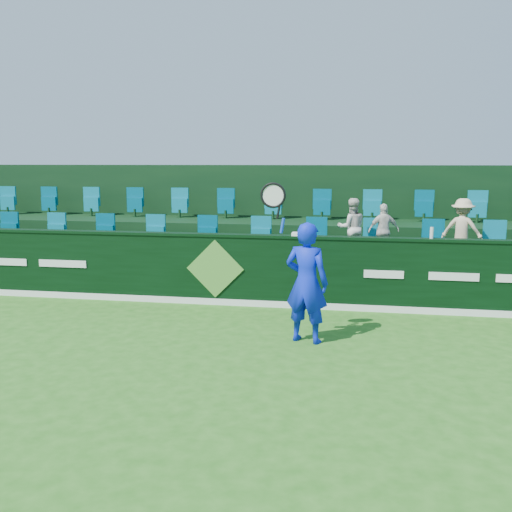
% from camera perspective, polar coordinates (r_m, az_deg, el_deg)
% --- Properties ---
extents(ground, '(60.00, 60.00, 0.00)m').
position_cam_1_polar(ground, '(7.36, -11.57, -12.25)').
color(ground, '#226317').
rests_on(ground, ground).
extents(sponsor_hoarding, '(16.00, 0.25, 1.35)m').
position_cam_1_polar(sponsor_hoarding, '(10.85, -3.95, -1.30)').
color(sponsor_hoarding, black).
rests_on(sponsor_hoarding, ground).
extents(stand_tier_front, '(16.00, 2.00, 0.80)m').
position_cam_1_polar(stand_tier_front, '(11.95, -2.68, -1.62)').
color(stand_tier_front, black).
rests_on(stand_tier_front, ground).
extents(stand_tier_back, '(16.00, 1.80, 1.30)m').
position_cam_1_polar(stand_tier_back, '(13.74, -0.96, 0.90)').
color(stand_tier_back, black).
rests_on(stand_tier_back, ground).
extents(stand_rear, '(16.00, 4.10, 2.60)m').
position_cam_1_polar(stand_rear, '(14.10, -0.62, 3.45)').
color(stand_rear, black).
rests_on(stand_rear, ground).
extents(seat_row_front, '(13.50, 0.50, 0.60)m').
position_cam_1_polar(seat_row_front, '(12.22, -2.30, 1.95)').
color(seat_row_front, '#0A748B').
rests_on(seat_row_front, stand_tier_front).
extents(seat_row_back, '(13.50, 0.50, 0.60)m').
position_cam_1_polar(seat_row_back, '(13.93, -0.74, 4.95)').
color(seat_row_back, '#0A748B').
rests_on(seat_row_back, stand_tier_back).
extents(tennis_player, '(1.09, 0.60, 2.42)m').
position_cam_1_polar(tennis_player, '(8.53, 5.05, -2.57)').
color(tennis_player, '#0C21D5').
rests_on(tennis_player, ground).
extents(spectator_left, '(0.65, 0.56, 1.17)m').
position_cam_1_polar(spectator_left, '(11.54, 9.54, 2.82)').
color(spectator_left, silver).
rests_on(spectator_left, stand_tier_front).
extents(spectator_middle, '(0.68, 0.43, 1.07)m').
position_cam_1_polar(spectator_middle, '(11.55, 12.64, 2.48)').
color(spectator_middle, silver).
rests_on(spectator_middle, stand_tier_front).
extents(spectator_right, '(0.87, 0.67, 1.19)m').
position_cam_1_polar(spectator_right, '(11.71, 19.91, 2.52)').
color(spectator_right, beige).
rests_on(spectator_right, stand_tier_front).
extents(towel, '(0.36, 0.23, 0.05)m').
position_cam_1_polar(towel, '(10.47, 4.59, 2.19)').
color(towel, white).
rests_on(towel, sponsor_hoarding).
extents(drinks_bottle, '(0.06, 0.06, 0.20)m').
position_cam_1_polar(drinks_bottle, '(10.50, 17.16, 2.23)').
color(drinks_bottle, silver).
rests_on(drinks_bottle, sponsor_hoarding).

